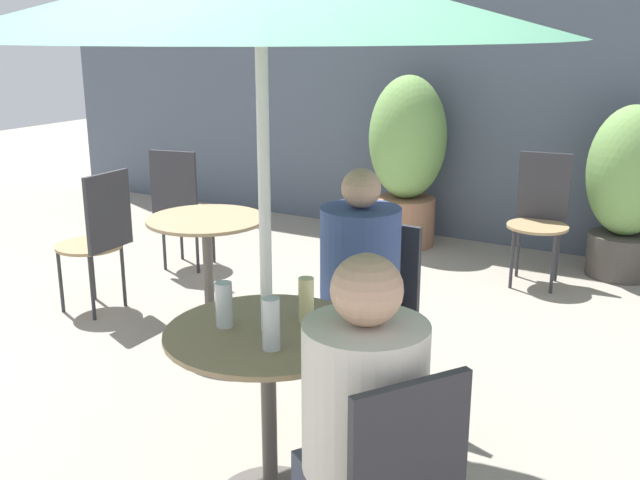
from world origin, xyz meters
The scene contains 14 objects.
storefront_wall centered at (0.00, 4.23, 1.50)m, with size 10.00×0.06×3.00m.
cafe_table_near centered at (0.12, 0.19, 0.55)m, with size 0.78×0.78×0.74m.
cafe_table_far centered at (-1.12, 1.42, 0.53)m, with size 0.70×0.70×0.74m.
bistro_chair_1 centered at (0.16, 1.04, 0.56)m, with size 0.43×0.44×0.94m.
bistro_chair_2 centered at (0.36, 3.41, 0.56)m, with size 0.43×0.45×0.94m.
bistro_chair_3 centered at (-2.07, 2.31, 0.56)m, with size 0.44×0.46×0.94m.
bistro_chair_4 centered at (-1.95, 1.37, 0.56)m, with size 0.43×0.43×0.94m.
seated_person_0 centered at (0.70, -0.18, 0.72)m, with size 0.47×0.45×1.23m.
seated_person_1 centered at (0.15, 0.88, 0.73)m, with size 0.36×0.37×1.24m.
beer_glass_0 centered at (0.20, 0.34, 0.82)m, with size 0.06×0.06×0.18m.
beer_glass_1 centered at (-0.04, 0.14, 0.82)m, with size 0.06×0.06×0.17m.
beer_glass_2 centered at (0.22, 0.06, 0.83)m, with size 0.06×0.06×0.19m.
potted_plant_0 centered at (-0.87, 3.82, 0.78)m, with size 0.65×0.65×1.44m.
potted_plant_1 centered at (0.89, 3.84, 0.69)m, with size 0.62×0.62×1.28m.
Camera 1 is at (1.57, -1.96, 1.83)m, focal length 42.00 mm.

